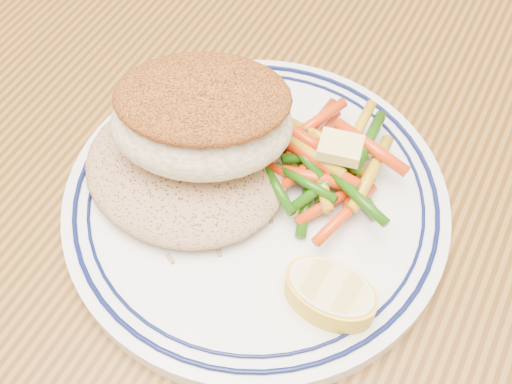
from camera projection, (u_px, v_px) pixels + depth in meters
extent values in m
cube|color=#513010|center=(243.00, 246.00, 0.42)|extent=(1.50, 0.90, 0.04)
cylinder|color=#513010|center=(4.00, 23.00, 1.10)|extent=(0.07, 0.07, 0.71)
cylinder|color=white|center=(256.00, 203.00, 0.41)|extent=(0.24, 0.24, 0.01)
torus|color=#0A113F|center=(256.00, 196.00, 0.40)|extent=(0.23, 0.23, 0.00)
torus|color=#0A113F|center=(256.00, 196.00, 0.40)|extent=(0.21, 0.21, 0.00)
ellipsoid|color=#9D754E|center=(186.00, 165.00, 0.40)|extent=(0.13, 0.12, 0.03)
ellipsoid|color=beige|center=(202.00, 124.00, 0.38)|extent=(0.13, 0.12, 0.05)
ellipsoid|color=#924B17|center=(202.00, 98.00, 0.37)|extent=(0.13, 0.11, 0.02)
cylinder|color=#C79415|center=(327.00, 176.00, 0.41)|extent=(0.05, 0.01, 0.01)
cylinder|color=red|center=(322.00, 145.00, 0.42)|extent=(0.05, 0.04, 0.01)
cylinder|color=#1B4C09|center=(356.00, 187.00, 0.40)|extent=(0.04, 0.04, 0.01)
cylinder|color=red|center=(323.00, 152.00, 0.42)|extent=(0.02, 0.05, 0.01)
cylinder|color=#1B4C09|center=(306.00, 202.00, 0.39)|extent=(0.02, 0.05, 0.01)
cylinder|color=#C79415|center=(299.00, 164.00, 0.41)|extent=(0.05, 0.02, 0.01)
cylinder|color=#1B4C09|center=(304.00, 168.00, 0.41)|extent=(0.04, 0.04, 0.01)
cylinder|color=red|center=(321.00, 135.00, 0.42)|extent=(0.01, 0.05, 0.01)
cylinder|color=red|center=(335.00, 199.00, 0.39)|extent=(0.03, 0.05, 0.01)
cylinder|color=#C79415|center=(335.00, 153.00, 0.41)|extent=(0.06, 0.02, 0.01)
cylinder|color=red|center=(345.00, 214.00, 0.38)|extent=(0.02, 0.06, 0.02)
cylinder|color=red|center=(354.00, 177.00, 0.40)|extent=(0.02, 0.06, 0.01)
cylinder|color=red|center=(312.00, 128.00, 0.42)|extent=(0.01, 0.06, 0.01)
cylinder|color=red|center=(311.00, 164.00, 0.40)|extent=(0.03, 0.06, 0.01)
cylinder|color=#1B4C09|center=(328.00, 153.00, 0.41)|extent=(0.05, 0.05, 0.01)
cylinder|color=#C79415|center=(371.00, 172.00, 0.40)|extent=(0.01, 0.06, 0.01)
cylinder|color=#1B4C09|center=(271.00, 178.00, 0.40)|extent=(0.05, 0.04, 0.01)
cylinder|color=red|center=(314.00, 123.00, 0.42)|extent=(0.03, 0.05, 0.01)
cylinder|color=red|center=(308.00, 176.00, 0.39)|extent=(0.06, 0.02, 0.01)
cylinder|color=#C79415|center=(313.00, 133.00, 0.42)|extent=(0.05, 0.02, 0.01)
cylinder|color=#C79415|center=(319.00, 171.00, 0.40)|extent=(0.04, 0.05, 0.01)
cylinder|color=#1B4C09|center=(326.00, 160.00, 0.40)|extent=(0.06, 0.04, 0.01)
cylinder|color=#1B4C09|center=(305.00, 182.00, 0.39)|extent=(0.05, 0.01, 0.01)
cylinder|color=red|center=(302.00, 137.00, 0.41)|extent=(0.05, 0.02, 0.01)
cylinder|color=#1B4C09|center=(330.00, 181.00, 0.39)|extent=(0.03, 0.06, 0.01)
cylinder|color=#1B4C09|center=(368.00, 142.00, 0.41)|extent=(0.01, 0.06, 0.02)
cylinder|color=#1B4C09|center=(294.00, 146.00, 0.40)|extent=(0.05, 0.03, 0.01)
cylinder|color=#C79415|center=(356.00, 135.00, 0.41)|extent=(0.01, 0.05, 0.01)
cylinder|color=red|center=(322.00, 164.00, 0.39)|extent=(0.05, 0.02, 0.01)
cylinder|color=#1B4C09|center=(359.00, 198.00, 0.38)|extent=(0.05, 0.03, 0.01)
cylinder|color=#C79415|center=(314.00, 156.00, 0.40)|extent=(0.05, 0.02, 0.01)
cylinder|color=red|center=(371.00, 147.00, 0.40)|extent=(0.05, 0.02, 0.01)
cube|color=#F7DE79|center=(341.00, 148.00, 0.39)|extent=(0.03, 0.02, 0.01)
torus|color=white|center=(332.00, 287.00, 0.35)|extent=(0.05, 0.05, 0.00)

